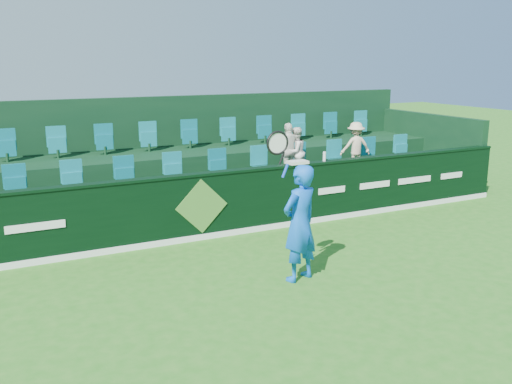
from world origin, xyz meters
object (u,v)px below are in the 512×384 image
tennis_player (300,222)px  spectator_middle (289,150)px  spectator_right (355,146)px  drinks_bottle (324,156)px  spectator_left (296,152)px  towel (297,162)px

tennis_player → spectator_middle: bearing=62.1°
spectator_right → drinks_bottle: bearing=46.6°
spectator_middle → spectator_left: bearing=177.0°
spectator_left → towel: spectator_left is taller
spectator_middle → towel: size_ratio=3.01×
spectator_middle → towel: spectator_middle is taller
tennis_player → spectator_right: tennis_player is taller
tennis_player → towel: bearing=59.7°
tennis_player → spectator_right: 5.59m
tennis_player → spectator_right: size_ratio=2.11×
tennis_player → drinks_bottle: (2.31, 2.77, 0.48)m
spectator_right → drinks_bottle: spectator_right is taller
tennis_player → drinks_bottle: bearing=50.2°
spectator_left → spectator_middle: size_ratio=0.92×
spectator_left → drinks_bottle: 1.12m
tennis_player → spectator_right: (3.98, 3.89, 0.43)m
tennis_player → spectator_left: size_ratio=2.16×
spectator_right → spectator_left: bearing=12.9°
spectator_middle → towel: bearing=65.6°
spectator_left → spectator_right: size_ratio=0.97×
spectator_right → spectator_middle: bearing=12.9°
spectator_left → spectator_middle: (-0.18, 0.00, 0.05)m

